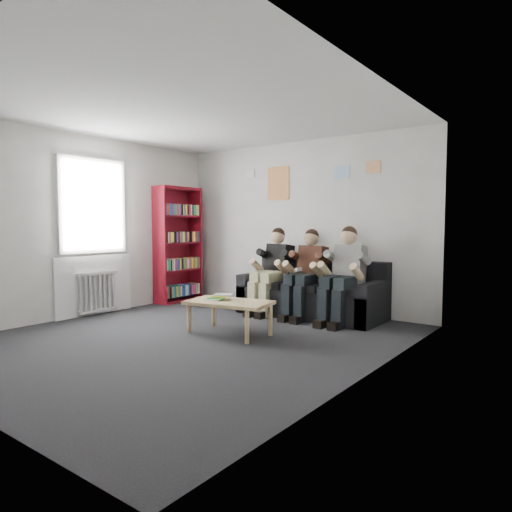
{
  "coord_description": "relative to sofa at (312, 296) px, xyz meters",
  "views": [
    {
      "loc": [
        3.88,
        -3.84,
        1.37
      ],
      "look_at": [
        0.03,
        1.3,
        0.92
      ],
      "focal_mm": 32.0,
      "sensor_mm": 36.0,
      "label": 1
    }
  ],
  "objects": [
    {
      "name": "person_left",
      "position": [
        -0.6,
        -0.2,
        0.36
      ],
      "size": [
        0.41,
        0.87,
        1.32
      ],
      "rotation": [
        0.0,
        0.0,
        -0.12
      ],
      "color": "black",
      "rests_on": "sofa"
    },
    {
      "name": "window",
      "position": [
        -2.71,
        -1.89,
        0.73
      ],
      "size": [
        0.05,
        1.3,
        2.36
      ],
      "color": "white",
      "rests_on": "room_shell"
    },
    {
      "name": "person_middle",
      "position": [
        0.0,
        -0.2,
        0.35
      ],
      "size": [
        0.4,
        0.85,
        1.31
      ],
      "rotation": [
        0.0,
        0.0,
        -0.0
      ],
      "color": "#432016",
      "rests_on": "sofa"
    },
    {
      "name": "coffee_table",
      "position": [
        -0.25,
        -1.62,
        0.07
      ],
      "size": [
        1.04,
        0.57,
        0.42
      ],
      "rotation": [
        0.0,
        0.0,
        0.2
      ],
      "color": "tan",
      "rests_on": "ground"
    },
    {
      "name": "person_right",
      "position": [
        0.6,
        -0.2,
        0.37
      ],
      "size": [
        0.42,
        0.9,
        1.35
      ],
      "rotation": [
        0.0,
        0.0,
        -0.02
      ],
      "color": "silver",
      "rests_on": "sofa"
    },
    {
      "name": "sofa",
      "position": [
        0.0,
        0.0,
        0.0
      ],
      "size": [
        2.15,
        0.88,
        0.83
      ],
      "color": "black",
      "rests_on": "ground"
    },
    {
      "name": "poster_blue",
      "position": [
        0.27,
        0.4,
        1.85
      ],
      "size": [
        0.25,
        0.01,
        0.2
      ],
      "primitive_type": "cube",
      "color": "#4291E3",
      "rests_on": "room_shell"
    },
    {
      "name": "bookshelf",
      "position": [
        -2.55,
        -0.29,
        0.71
      ],
      "size": [
        0.3,
        0.91,
        2.03
      ],
      "rotation": [
        0.0,
        0.0,
        0.04
      ],
      "color": "maroon",
      "rests_on": "ground"
    },
    {
      "name": "game_cases",
      "position": [
        -0.43,
        -1.63,
        0.15
      ],
      "size": [
        0.28,
        0.26,
        0.07
      ],
      "rotation": [
        0.0,
        0.0,
        0.27
      ],
      "color": "silver",
      "rests_on": "coffee_table"
    },
    {
      "name": "room_shell",
      "position": [
        -0.48,
        -2.09,
        1.05
      ],
      "size": [
        5.0,
        5.0,
        5.0
      ],
      "color": "black",
      "rests_on": "ground"
    },
    {
      "name": "radiator",
      "position": [
        -2.63,
        -1.89,
        0.05
      ],
      "size": [
        0.1,
        0.64,
        0.6
      ],
      "color": "silver",
      "rests_on": "ground"
    },
    {
      "name": "poster_large",
      "position": [
        -0.88,
        0.4,
        1.75
      ],
      "size": [
        0.42,
        0.01,
        0.55
      ],
      "primitive_type": "cube",
      "color": "#E9B352",
      "rests_on": "room_shell"
    },
    {
      "name": "poster_pink",
      "position": [
        0.77,
        0.4,
        1.9
      ],
      "size": [
        0.22,
        0.01,
        0.18
      ],
      "primitive_type": "cube",
      "color": "#C13C83",
      "rests_on": "room_shell"
    },
    {
      "name": "poster_sign",
      "position": [
        -1.48,
        0.4,
        1.95
      ],
      "size": [
        0.2,
        0.01,
        0.14
      ],
      "primitive_type": "cube",
      "color": "white",
      "rests_on": "room_shell"
    }
  ]
}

